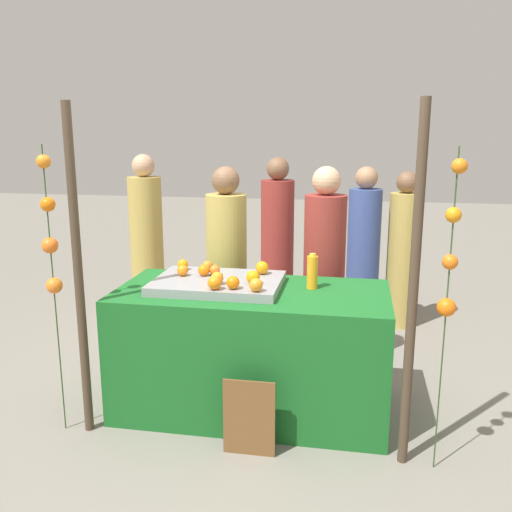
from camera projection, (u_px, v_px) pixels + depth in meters
ground_plane at (252, 407)px, 3.85m from camera, size 24.00×24.00×0.00m
stall_counter at (252, 350)px, 3.76m from camera, size 1.81×0.87×0.86m
orange_tray at (218, 283)px, 3.72m from camera, size 0.85×0.61×0.06m
orange_0 at (262, 268)px, 3.83m from camera, size 0.09×0.09×0.09m
orange_1 at (204, 270)px, 3.78m from camera, size 0.08×0.08×0.08m
orange_2 at (256, 285)px, 3.41m from camera, size 0.09×0.09×0.09m
orange_3 at (183, 270)px, 3.78m from camera, size 0.08×0.08×0.08m
orange_4 at (253, 277)px, 3.58m from camera, size 0.09×0.09×0.09m
orange_5 at (208, 266)px, 3.91m from camera, size 0.08×0.08×0.08m
orange_6 at (215, 270)px, 3.80m from camera, size 0.07×0.07×0.07m
orange_7 at (233, 282)px, 3.47m from camera, size 0.08×0.08×0.08m
orange_8 at (214, 283)px, 3.45m from camera, size 0.09×0.09×0.09m
orange_9 at (217, 278)px, 3.57m from camera, size 0.08×0.08×0.08m
orange_10 at (183, 265)px, 3.95m from camera, size 0.08×0.08×0.08m
juice_bottle at (312, 272)px, 3.68m from camera, size 0.07×0.07×0.24m
chalkboard_sign at (249, 418)px, 3.25m from camera, size 0.31×0.03×0.49m
vendor_left at (227, 274)px, 4.46m from camera, size 0.33×0.33×1.63m
vendor_right at (324, 277)px, 4.35m from camera, size 0.33×0.33×1.63m
crowd_person_0 at (277, 246)px, 5.50m from camera, size 0.33×0.33×1.65m
crowd_person_1 at (403, 256)px, 5.35m from camera, size 0.31×0.31×1.52m
crowd_person_2 at (147, 243)px, 5.61m from camera, size 0.34×0.34×1.67m
crowd_person_3 at (363, 254)px, 5.32m from camera, size 0.31×0.31×1.57m
canopy_post_left at (78, 276)px, 3.34m from camera, size 0.06×0.06×2.07m
canopy_post_right at (413, 292)px, 3.00m from camera, size 0.06×0.06×2.07m
garland_strand_left at (50, 236)px, 3.30m from camera, size 0.11×0.10×1.82m
garland_strand_right at (451, 255)px, 2.88m from camera, size 0.10×0.10×1.82m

